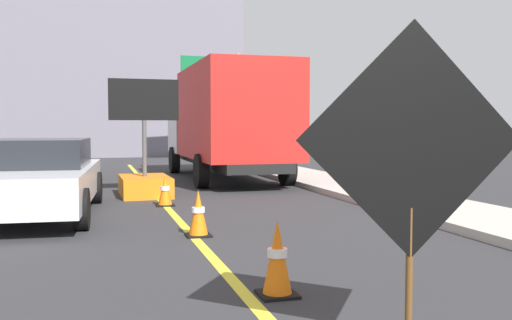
# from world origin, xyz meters

# --- Properties ---
(lane_center_stripe) EXTENTS (0.14, 36.00, 0.01)m
(lane_center_stripe) POSITION_xyz_m (0.00, 6.00, 0.00)
(lane_center_stripe) COLOR yellow
(lane_center_stripe) RESTS_ON ground
(roadwork_sign) EXTENTS (1.62, 0.22, 2.33)m
(roadwork_sign) POSITION_xyz_m (0.72, 3.38, 1.47)
(roadwork_sign) COLOR #593819
(roadwork_sign) RESTS_ON ground
(arrow_board_trailer) EXTENTS (1.60, 1.82, 2.70)m
(arrow_board_trailer) POSITION_xyz_m (-0.26, 13.22, 0.48)
(arrow_board_trailer) COLOR orange
(arrow_board_trailer) RESTS_ON ground
(box_truck) EXTENTS (2.68, 7.81, 3.30)m
(box_truck) POSITION_xyz_m (2.47, 16.52, 1.80)
(box_truck) COLOR black
(box_truck) RESTS_ON ground
(pickup_car) EXTENTS (2.30, 4.91, 1.38)m
(pickup_car) POSITION_xyz_m (-2.37, 10.72, 0.70)
(pickup_car) COLOR silver
(pickup_car) RESTS_ON ground
(highway_guide_sign) EXTENTS (2.78, 0.32, 5.00)m
(highway_guide_sign) POSITION_xyz_m (4.33, 25.58, 3.42)
(highway_guide_sign) COLOR gray
(highway_guide_sign) RESTS_ON ground
(far_building_block) EXTENTS (19.71, 9.14, 9.81)m
(far_building_block) POSITION_xyz_m (-3.40, 34.24, 4.90)
(far_building_block) COLOR slate
(far_building_block) RESTS_ON ground
(traffic_cone_near_sign) EXTENTS (0.36, 0.36, 0.73)m
(traffic_cone_near_sign) POSITION_xyz_m (0.28, 4.97, 0.36)
(traffic_cone_near_sign) COLOR black
(traffic_cone_near_sign) RESTS_ON ground
(traffic_cone_mid_lane) EXTENTS (0.36, 0.36, 0.69)m
(traffic_cone_mid_lane) POSITION_xyz_m (0.08, 8.06, 0.34)
(traffic_cone_mid_lane) COLOR black
(traffic_cone_mid_lane) RESTS_ON ground
(traffic_cone_far_lane) EXTENTS (0.36, 0.36, 0.63)m
(traffic_cone_far_lane) POSITION_xyz_m (-0.01, 11.37, 0.31)
(traffic_cone_far_lane) COLOR black
(traffic_cone_far_lane) RESTS_ON ground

